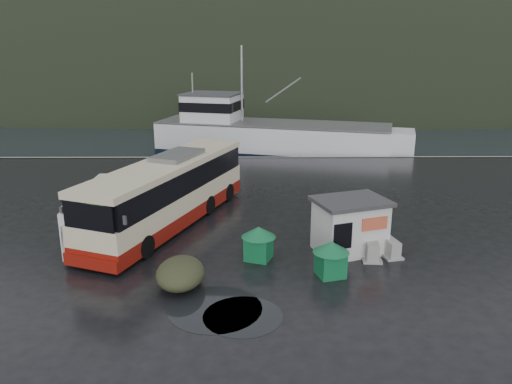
{
  "coord_description": "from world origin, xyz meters",
  "views": [
    {
      "loc": [
        1.06,
        -22.01,
        9.5
      ],
      "look_at": [
        1.24,
        3.96,
        1.7
      ],
      "focal_mm": 35.0,
      "sensor_mm": 36.0,
      "label": 1
    }
  ],
  "objects_px": {
    "waste_bin_right": "(259,259)",
    "jersey_barrier_c": "(378,249)",
    "coach_bus": "(170,224)",
    "jersey_barrier_b": "(388,254)",
    "jersey_barrier_a": "(370,257)",
    "fishing_trawler": "(272,143)",
    "ticket_kiosk": "(348,251)",
    "waste_bin_left": "(330,275)",
    "white_van": "(107,239)",
    "dome_tent": "(181,285)"
  },
  "relations": [
    {
      "from": "waste_bin_right",
      "to": "fishing_trawler",
      "type": "bearing_deg",
      "value": 86.53
    },
    {
      "from": "ticket_kiosk",
      "to": "jersey_barrier_a",
      "type": "relative_size",
      "value": 1.92
    },
    {
      "from": "jersey_barrier_c",
      "to": "white_van",
      "type": "bearing_deg",
      "value": 174.04
    },
    {
      "from": "waste_bin_left",
      "to": "jersey_barrier_a",
      "type": "distance_m",
      "value": 2.86
    },
    {
      "from": "jersey_barrier_a",
      "to": "jersey_barrier_c",
      "type": "distance_m",
      "value": 1.04
    },
    {
      "from": "waste_bin_right",
      "to": "ticket_kiosk",
      "type": "distance_m",
      "value": 4.38
    },
    {
      "from": "jersey_barrier_a",
      "to": "jersey_barrier_b",
      "type": "relative_size",
      "value": 1.06
    },
    {
      "from": "white_van",
      "to": "coach_bus",
      "type": "bearing_deg",
      "value": 38.22
    },
    {
      "from": "waste_bin_right",
      "to": "dome_tent",
      "type": "distance_m",
      "value": 4.1
    },
    {
      "from": "dome_tent",
      "to": "jersey_barrier_c",
      "type": "bearing_deg",
      "value": 21.97
    },
    {
      "from": "waste_bin_left",
      "to": "jersey_barrier_a",
      "type": "height_order",
      "value": "waste_bin_left"
    },
    {
      "from": "dome_tent",
      "to": "jersey_barrier_b",
      "type": "height_order",
      "value": "dome_tent"
    },
    {
      "from": "waste_bin_right",
      "to": "jersey_barrier_c",
      "type": "relative_size",
      "value": 0.93
    },
    {
      "from": "waste_bin_right",
      "to": "ticket_kiosk",
      "type": "xyz_separation_m",
      "value": [
        4.29,
        0.89,
        0.0
      ]
    },
    {
      "from": "waste_bin_left",
      "to": "fishing_trawler",
      "type": "relative_size",
      "value": 0.06
    },
    {
      "from": "waste_bin_left",
      "to": "jersey_barrier_a",
      "type": "bearing_deg",
      "value": 41.45
    },
    {
      "from": "waste_bin_left",
      "to": "ticket_kiosk",
      "type": "relative_size",
      "value": 0.47
    },
    {
      "from": "jersey_barrier_c",
      "to": "fishing_trawler",
      "type": "height_order",
      "value": "fishing_trawler"
    },
    {
      "from": "jersey_barrier_c",
      "to": "dome_tent",
      "type": "bearing_deg",
      "value": -158.03
    },
    {
      "from": "waste_bin_left",
      "to": "jersey_barrier_c",
      "type": "bearing_deg",
      "value": 45.5
    },
    {
      "from": "waste_bin_right",
      "to": "ticket_kiosk",
      "type": "relative_size",
      "value": 0.48
    },
    {
      "from": "white_van",
      "to": "fishing_trawler",
      "type": "xyz_separation_m",
      "value": [
        9.28,
        25.08,
        0.0
      ]
    },
    {
      "from": "jersey_barrier_a",
      "to": "jersey_barrier_b",
      "type": "bearing_deg",
      "value": 18.12
    },
    {
      "from": "coach_bus",
      "to": "jersey_barrier_a",
      "type": "xyz_separation_m",
      "value": [
        9.94,
        -4.49,
        0.0
      ]
    },
    {
      "from": "ticket_kiosk",
      "to": "fishing_trawler",
      "type": "xyz_separation_m",
      "value": [
        -2.62,
        26.64,
        0.0
      ]
    },
    {
      "from": "coach_bus",
      "to": "jersey_barrier_b",
      "type": "height_order",
      "value": "coach_bus"
    },
    {
      "from": "white_van",
      "to": "waste_bin_right",
      "type": "relative_size",
      "value": 4.09
    },
    {
      "from": "jersey_barrier_a",
      "to": "jersey_barrier_c",
      "type": "xyz_separation_m",
      "value": [
        0.57,
        0.87,
        0.0
      ]
    },
    {
      "from": "coach_bus",
      "to": "waste_bin_left",
      "type": "xyz_separation_m",
      "value": [
        7.8,
        -6.39,
        0.0
      ]
    },
    {
      "from": "dome_tent",
      "to": "jersey_barrier_b",
      "type": "relative_size",
      "value": 1.69
    },
    {
      "from": "waste_bin_left",
      "to": "dome_tent",
      "type": "relative_size",
      "value": 0.57
    },
    {
      "from": "coach_bus",
      "to": "ticket_kiosk",
      "type": "bearing_deg",
      "value": -1.33
    },
    {
      "from": "white_van",
      "to": "jersey_barrier_c",
      "type": "bearing_deg",
      "value": -5.86
    },
    {
      "from": "waste_bin_right",
      "to": "jersey_barrier_b",
      "type": "bearing_deg",
      "value": 4.51
    },
    {
      "from": "dome_tent",
      "to": "fishing_trawler",
      "type": "xyz_separation_m",
      "value": [
        4.88,
        30.09,
        0.0
      ]
    },
    {
      "from": "coach_bus",
      "to": "jersey_barrier_c",
      "type": "bearing_deg",
      "value": 2.33
    },
    {
      "from": "jersey_barrier_c",
      "to": "waste_bin_left",
      "type": "bearing_deg",
      "value": -134.5
    },
    {
      "from": "coach_bus",
      "to": "jersey_barrier_b",
      "type": "xyz_separation_m",
      "value": [
        10.84,
        -4.2,
        0.0
      ]
    },
    {
      "from": "waste_bin_left",
      "to": "fishing_trawler",
      "type": "height_order",
      "value": "fishing_trawler"
    },
    {
      "from": "waste_bin_right",
      "to": "jersey_barrier_b",
      "type": "xyz_separation_m",
      "value": [
        6.06,
        0.48,
        0.0
      ]
    },
    {
      "from": "white_van",
      "to": "dome_tent",
      "type": "relative_size",
      "value": 2.35
    },
    {
      "from": "waste_bin_left",
      "to": "dome_tent",
      "type": "distance_m",
      "value": 6.29
    },
    {
      "from": "white_van",
      "to": "jersey_barrier_c",
      "type": "distance_m",
      "value": 13.43
    },
    {
      "from": "white_van",
      "to": "jersey_barrier_a",
      "type": "height_order",
      "value": "white_van"
    },
    {
      "from": "white_van",
      "to": "fishing_trawler",
      "type": "distance_m",
      "value": 26.74
    },
    {
      "from": "white_van",
      "to": "jersey_barrier_c",
      "type": "relative_size",
      "value": 3.79
    },
    {
      "from": "coach_bus",
      "to": "jersey_barrier_a",
      "type": "bearing_deg",
      "value": -2.95
    },
    {
      "from": "dome_tent",
      "to": "ticket_kiosk",
      "type": "relative_size",
      "value": 0.83
    },
    {
      "from": "waste_bin_right",
      "to": "waste_bin_left",
      "type": "bearing_deg",
      "value": -29.52
    },
    {
      "from": "coach_bus",
      "to": "fishing_trawler",
      "type": "distance_m",
      "value": 23.74
    }
  ]
}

